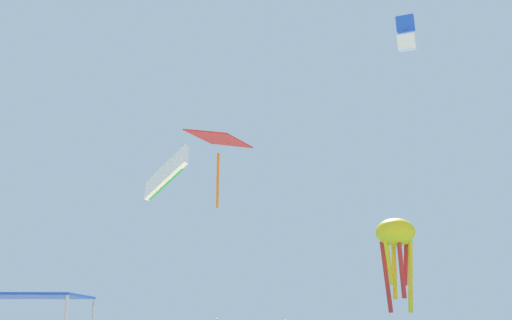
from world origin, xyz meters
name	(u,v)px	position (x,y,z in m)	size (l,w,h in m)	color
canopy_tent	(25,300)	(-4.08, 0.25, 2.28)	(3.02, 2.93, 2.41)	#B2B2B7
kite_box_blue	(406,33)	(12.99, 18.29, 20.26)	(1.60, 1.73, 2.70)	blue
kite_parafoil_white	(166,174)	(-1.60, 9.76, 8.17)	(2.18, 2.99, 2.13)	white
kite_octopus_yellow	(396,237)	(13.61, 25.78, 7.65)	(3.91, 3.91, 6.76)	yellow
kite_diamond_red	(218,142)	(0.67, 14.06, 11.07)	(3.83, 3.85, 4.19)	red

